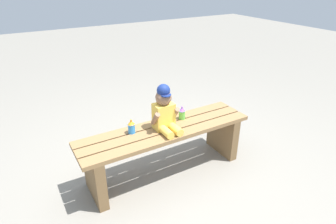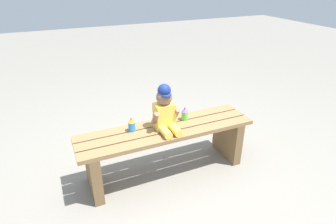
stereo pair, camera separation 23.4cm
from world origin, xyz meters
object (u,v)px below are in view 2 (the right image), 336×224
at_px(park_bench, 166,143).
at_px(sippy_cup_left, 132,125).
at_px(child_figure, 165,110).
at_px(sippy_cup_right, 185,114).

bearing_deg(park_bench, sippy_cup_left, 165.09).
bearing_deg(park_bench, child_figure, -160.59).
bearing_deg(child_figure, sippy_cup_left, 163.74).
height_order(park_bench, child_figure, child_figure).
distance_m(sippy_cup_left, sippy_cup_right, 0.50).
bearing_deg(sippy_cup_right, park_bench, -160.58).
bearing_deg(child_figure, sippy_cup_right, 19.42).
bearing_deg(sippy_cup_right, sippy_cup_left, 180.00).
relative_size(park_bench, sippy_cup_right, 12.60).
xyz_separation_m(park_bench, sippy_cup_left, (-0.29, 0.08, 0.21)).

